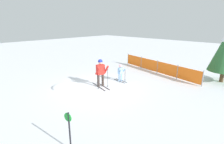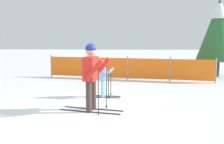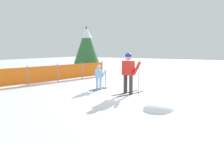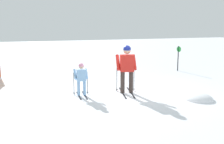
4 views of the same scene
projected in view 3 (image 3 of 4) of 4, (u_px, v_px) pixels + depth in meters
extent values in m
plane|color=white|center=(133.00, 94.00, 8.91)|extent=(60.00, 60.00, 0.00)
cube|color=black|center=(125.00, 93.00, 9.15)|extent=(1.57, 0.42, 0.02)
cube|color=black|center=(131.00, 94.00, 8.93)|extent=(1.57, 0.42, 0.02)
cylinder|color=#3F332D|center=(125.00, 84.00, 9.10)|extent=(0.15, 0.15, 0.76)
cylinder|color=#3F332D|center=(131.00, 85.00, 8.89)|extent=(0.15, 0.15, 0.76)
cube|color=red|center=(128.00, 68.00, 8.92)|extent=(0.37, 0.52, 0.59)
cylinder|color=red|center=(126.00, 67.00, 9.27)|extent=(0.49, 0.23, 0.55)
cylinder|color=red|center=(137.00, 68.00, 8.85)|extent=(0.49, 0.23, 0.55)
sphere|color=#D8AD8C|center=(128.00, 57.00, 8.87)|extent=(0.25, 0.25, 0.25)
sphere|color=navy|center=(128.00, 56.00, 8.87)|extent=(0.27, 0.27, 0.27)
cylinder|color=black|center=(127.00, 78.00, 9.41)|extent=(0.02, 0.02, 1.18)
cylinder|color=black|center=(127.00, 90.00, 9.47)|extent=(0.07, 0.07, 0.01)
cylinder|color=black|center=(139.00, 80.00, 8.96)|extent=(0.02, 0.02, 1.18)
cylinder|color=black|center=(139.00, 92.00, 9.02)|extent=(0.07, 0.07, 0.01)
cube|color=black|center=(97.00, 89.00, 10.08)|extent=(1.06, 0.15, 0.02)
cube|color=black|center=(100.00, 89.00, 9.96)|extent=(1.06, 0.15, 0.02)
cylinder|color=#8CBFF2|center=(97.00, 83.00, 10.05)|extent=(0.10, 0.10, 0.50)
cylinder|color=#8CBFF2|center=(100.00, 84.00, 9.93)|extent=(0.10, 0.10, 0.50)
cube|color=#8CBFF2|center=(99.00, 74.00, 9.95)|extent=(0.21, 0.33, 0.39)
cylinder|color=#8CBFF2|center=(98.00, 73.00, 10.17)|extent=(0.35, 0.11, 0.34)
cylinder|color=#8CBFF2|center=(104.00, 73.00, 9.94)|extent=(0.35, 0.11, 0.34)
sphere|color=#D8AD8C|center=(99.00, 67.00, 9.91)|extent=(0.17, 0.17, 0.17)
sphere|color=pink|center=(99.00, 67.00, 9.91)|extent=(0.18, 0.18, 0.18)
cylinder|color=black|center=(98.00, 80.00, 10.28)|extent=(0.02, 0.02, 0.78)
cylinder|color=black|center=(98.00, 87.00, 10.32)|extent=(0.07, 0.07, 0.01)
cylinder|color=black|center=(106.00, 81.00, 10.00)|extent=(0.02, 0.02, 0.78)
cylinder|color=black|center=(106.00, 88.00, 10.03)|extent=(0.07, 0.07, 0.01)
cylinder|color=gray|center=(28.00, 75.00, 11.11)|extent=(0.06, 0.06, 1.01)
cylinder|color=gray|center=(58.00, 73.00, 12.40)|extent=(0.06, 0.06, 1.01)
cylinder|color=gray|center=(82.00, 70.00, 13.69)|extent=(0.06, 0.06, 1.01)
cylinder|color=gray|center=(102.00, 68.00, 14.98)|extent=(0.06, 0.06, 1.01)
cube|color=orange|center=(10.00, 77.00, 10.46)|extent=(1.74, 0.38, 0.85)
cube|color=orange|center=(43.00, 74.00, 11.75)|extent=(1.74, 0.38, 0.85)
cube|color=orange|center=(70.00, 71.00, 13.04)|extent=(1.74, 0.38, 0.85)
cube|color=orange|center=(93.00, 69.00, 14.33)|extent=(1.74, 0.38, 0.85)
cylinder|color=#4C3823|center=(87.00, 68.00, 16.46)|extent=(0.24, 0.24, 0.75)
cone|color=#2E6A36|center=(87.00, 45.00, 16.27)|extent=(1.91, 1.91, 2.80)
cone|color=white|center=(86.00, 32.00, 16.17)|extent=(0.86, 0.86, 0.84)
ellipsoid|color=white|center=(158.00, 109.00, 6.74)|extent=(1.09, 0.93, 0.44)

